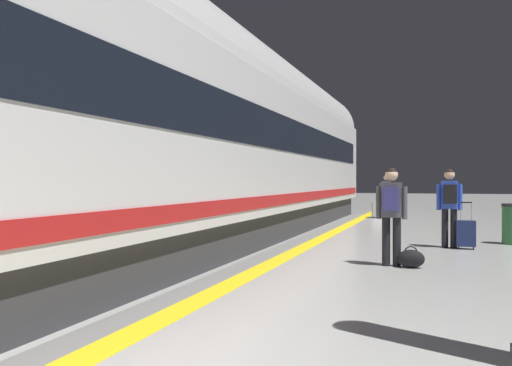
{
  "coord_description": "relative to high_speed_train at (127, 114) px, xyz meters",
  "views": [
    {
      "loc": [
        1.91,
        -0.63,
        1.45
      ],
      "look_at": [
        -0.0,
        5.16,
        1.41
      ],
      "focal_mm": 38.82,
      "sensor_mm": 36.0,
      "label": 1
    }
  ],
  "objects": [
    {
      "name": "passenger_far",
      "position": [
        2.93,
        13.52,
        -1.53
      ],
      "size": [
        0.51,
        0.34,
        1.65
      ],
      "color": "#383842",
      "rests_on": "ground"
    },
    {
      "name": "passenger_near",
      "position": [
        5.01,
        4.57,
        -1.51
      ],
      "size": [
        0.52,
        0.34,
        1.68
      ],
      "color": "black",
      "rests_on": "ground"
    },
    {
      "name": "suitcase_far",
      "position": [
        2.6,
        13.43,
        -2.17
      ],
      "size": [
        0.43,
        0.33,
        0.61
      ],
      "color": "#9E9EA3",
      "rests_on": "ground"
    },
    {
      "name": "passenger_mid",
      "position": [
        4.04,
        1.65,
        -1.52
      ],
      "size": [
        0.52,
        0.32,
        1.65
      ],
      "color": "black",
      "rests_on": "ground"
    },
    {
      "name": "tactile_edge_band",
      "position": [
        1.75,
        2.8,
        -2.5
      ],
      "size": [
        0.56,
        80.0,
        0.01
      ],
      "primitive_type": "cube",
      "color": "slate",
      "rests_on": "ground"
    },
    {
      "name": "safety_line_strip",
      "position": [
        2.05,
        2.8,
        -2.5
      ],
      "size": [
        0.36,
        80.0,
        0.01
      ],
      "primitive_type": "cube",
      "color": "yellow",
      "rests_on": "ground"
    },
    {
      "name": "suitcase_near",
      "position": [
        5.33,
        4.45,
        -2.18
      ],
      "size": [
        0.39,
        0.26,
        0.99
      ],
      "color": "#19234C",
      "rests_on": "ground"
    },
    {
      "name": "waste_bin",
      "position": [
        6.36,
        5.72,
        -2.05
      ],
      "size": [
        0.46,
        0.46,
        0.91
      ],
      "color": "#2D6638",
      "rests_on": "ground"
    },
    {
      "name": "duffel_bag_mid",
      "position": [
        4.36,
        1.57,
        -2.35
      ],
      "size": [
        0.44,
        0.26,
        0.36
      ],
      "color": "black",
      "rests_on": "ground"
    },
    {
      "name": "high_speed_train",
      "position": [
        0.0,
        0.0,
        0.0
      ],
      "size": [
        2.94,
        33.57,
        4.97
      ],
      "color": "#38383D",
      "rests_on": "ground"
    }
  ]
}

